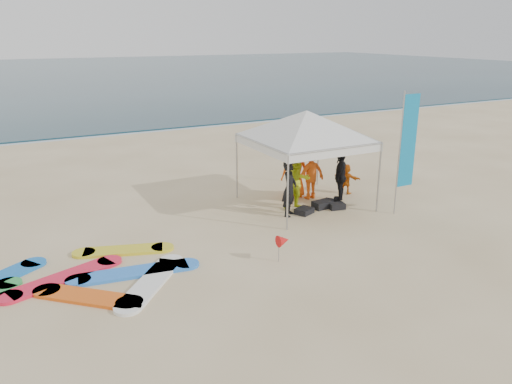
{
  "coord_description": "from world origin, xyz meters",
  "views": [
    {
      "loc": [
        -4.76,
        -7.96,
        5.02
      ],
      "look_at": [
        0.78,
        2.6,
        1.2
      ],
      "focal_mm": 35.0,
      "sensor_mm": 36.0,
      "label": 1
    }
  ],
  "objects": [
    {
      "name": "surfboard_spread",
      "position": [
        -3.69,
        2.16,
        0.04
      ],
      "size": [
        5.29,
        3.39,
        0.07
      ],
      "color": "green",
      "rests_on": "ground"
    },
    {
      "name": "person_seated",
      "position": [
        5.05,
        4.44,
        0.49
      ],
      "size": [
        0.67,
        0.94,
        0.98
      ],
      "primitive_type": "imported",
      "rotation": [
        0.0,
        0.0,
        2.04
      ],
      "color": "orange",
      "rests_on": "ground"
    },
    {
      "name": "person_orange_a",
      "position": [
        3.73,
        4.58,
        0.83
      ],
      "size": [
        1.09,
        0.66,
        1.66
      ],
      "primitive_type": "imported",
      "rotation": [
        0.0,
        0.0,
        3.18
      ],
      "color": "#D84E13",
      "rests_on": "ground"
    },
    {
      "name": "shoreline_foam",
      "position": [
        0.0,
        18.2,
        0.0
      ],
      "size": [
        160.0,
        1.2,
        0.01
      ],
      "primitive_type": "cube",
      "color": "silver",
      "rests_on": "ground"
    },
    {
      "name": "person_black_a",
      "position": [
        2.34,
        3.54,
        0.8
      ],
      "size": [
        0.69,
        0.68,
        1.61
      ],
      "primitive_type": "imported",
      "rotation": [
        0.0,
        0.0,
        0.74
      ],
      "color": "black",
      "rests_on": "ground"
    },
    {
      "name": "feather_flag",
      "position": [
        5.38,
        2.23,
        2.07
      ],
      "size": [
        0.59,
        0.04,
        3.53
      ],
      "color": "#A5A5A8",
      "rests_on": "ground"
    },
    {
      "name": "person_yellow",
      "position": [
        2.84,
        3.91,
        0.85
      ],
      "size": [
        0.83,
        0.65,
        1.71
      ],
      "primitive_type": "imported",
      "rotation": [
        0.0,
        0.0,
        0.01
      ],
      "color": "#BFCE1D",
      "rests_on": "ground"
    },
    {
      "name": "marker_pennant",
      "position": [
        0.66,
        1.03,
        0.49
      ],
      "size": [
        0.28,
        0.28,
        0.64
      ],
      "color": "#A5A5A8",
      "rests_on": "ground"
    },
    {
      "name": "ground",
      "position": [
        0.0,
        0.0,
        0.0
      ],
      "size": [
        120.0,
        120.0,
        0.0
      ],
      "primitive_type": "plane",
      "color": "beige",
      "rests_on": "ground"
    },
    {
      "name": "person_black_b",
      "position": [
        4.4,
        3.91,
        0.79
      ],
      "size": [
        0.95,
        0.9,
        1.58
      ],
      "primitive_type": "imported",
      "rotation": [
        0.0,
        0.0,
        3.86
      ],
      "color": "black",
      "rests_on": "ground"
    },
    {
      "name": "canopy_tent",
      "position": [
        3.26,
        4.16,
        2.86
      ],
      "size": [
        4.35,
        4.35,
        3.28
      ],
      "color": "#A5A5A8",
      "rests_on": "ground"
    },
    {
      "name": "ocean",
      "position": [
        0.0,
        60.0,
        0.04
      ],
      "size": [
        160.0,
        84.0,
        0.08
      ],
      "primitive_type": "cube",
      "color": "#0C2633",
      "rests_on": "ground"
    },
    {
      "name": "person_orange_b",
      "position": [
        3.37,
        4.91,
        0.87
      ],
      "size": [
        0.94,
        0.71,
        1.74
      ],
      "primitive_type": "imported",
      "rotation": [
        0.0,
        0.0,
        2.94
      ],
      "color": "orange",
      "rests_on": "ground"
    },
    {
      "name": "gear_pile",
      "position": [
        3.46,
        3.52,
        0.1
      ],
      "size": [
        1.64,
        0.76,
        0.22
      ],
      "color": "black",
      "rests_on": "ground"
    }
  ]
}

